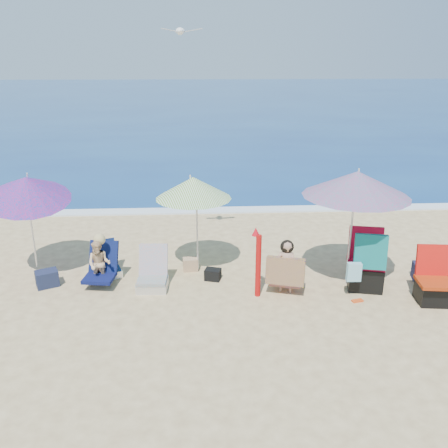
{
  "coord_description": "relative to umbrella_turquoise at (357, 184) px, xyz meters",
  "views": [
    {
      "loc": [
        -0.73,
        -6.82,
        3.92
      ],
      "look_at": [
        -0.3,
        1.0,
        1.1
      ],
      "focal_mm": 37.17,
      "sensor_mm": 36.0,
      "label": 1
    }
  ],
  "objects": [
    {
      "name": "ground",
      "position": [
        -1.97,
        -0.76,
        -1.88
      ],
      "size": [
        120.0,
        120.0,
        0.0
      ],
      "color": "#D8BC84",
      "rests_on": "ground"
    },
    {
      "name": "sea",
      "position": [
        -1.97,
        44.24,
        -1.93
      ],
      "size": [
        120.0,
        80.0,
        0.12
      ],
      "color": "navy",
      "rests_on": "ground"
    },
    {
      "name": "foam",
      "position": [
        -1.97,
        4.34,
        -1.86
      ],
      "size": [
        120.0,
        0.5,
        0.04
      ],
      "color": "white",
      "rests_on": "ground"
    },
    {
      "name": "umbrella_turquoise",
      "position": [
        0.0,
        0.0,
        0.0
      ],
      "size": [
        2.28,
        2.28,
        2.13
      ],
      "color": "silver",
      "rests_on": "ground"
    },
    {
      "name": "umbrella_striped",
      "position": [
        -2.82,
        0.71,
        -0.22
      ],
      "size": [
        1.77,
        1.77,
        1.89
      ],
      "color": "silver",
      "rests_on": "ground"
    },
    {
      "name": "umbrella_blue",
      "position": [
        -5.81,
        0.67,
        -0.17
      ],
      "size": [
        2.02,
        2.05,
        2.08
      ],
      "color": "white",
      "rests_on": "ground"
    },
    {
      "name": "furled_umbrella",
      "position": [
        -1.73,
        -0.42,
        -1.19
      ],
      "size": [
        0.18,
        0.18,
        1.25
      ],
      "color": "#A90D0C",
      "rests_on": "ground"
    },
    {
      "name": "chair_navy",
      "position": [
        -4.49,
        0.54,
        -1.7
      ],
      "size": [
        0.63,
        0.7,
        0.64
      ],
      "color": "#0E254F",
      "rests_on": "ground"
    },
    {
      "name": "chair_rainbow",
      "position": [
        -3.57,
        -0.03,
        -1.68
      ],
      "size": [
        0.56,
        0.68,
        0.74
      ],
      "color": "#CF7449",
      "rests_on": "ground"
    },
    {
      "name": "camp_chair_left",
      "position": [
        1.22,
        -0.8,
        -1.59
      ],
      "size": [
        0.65,
        0.66,
        0.96
      ],
      "color": "#A12B0B",
      "rests_on": "ground"
    },
    {
      "name": "camp_chair_right",
      "position": [
        0.22,
        -0.26,
        -1.47
      ],
      "size": [
        0.82,
        0.83,
        1.12
      ],
      "color": "#A10B23",
      "rests_on": "ground"
    },
    {
      "name": "person_center",
      "position": [
        -1.23,
        -0.34,
        -1.4
      ],
      "size": [
        0.72,
        0.67,
        0.97
      ],
      "color": "tan",
      "rests_on": "ground"
    },
    {
      "name": "person_left",
      "position": [
        -4.52,
        0.12,
        -1.44
      ],
      "size": [
        0.61,
        0.76,
        0.97
      ],
      "color": "tan",
      "rests_on": "ground"
    },
    {
      "name": "bag_navy_a",
      "position": [
        -5.49,
        0.14,
        -1.73
      ],
      "size": [
        0.46,
        0.41,
        0.3
      ],
      "color": "#1A2039",
      "rests_on": "ground"
    },
    {
      "name": "bag_black_a",
      "position": [
        -2.48,
        0.23,
        -1.77
      ],
      "size": [
        0.34,
        0.28,
        0.21
      ],
      "color": "black",
      "rests_on": "ground"
    },
    {
      "name": "bag_tan",
      "position": [
        -2.91,
        0.66,
        -1.75
      ],
      "size": [
        0.3,
        0.23,
        0.25
      ],
      "color": "tan",
      "rests_on": "ground"
    },
    {
      "name": "bag_navy_b",
      "position": [
        1.46,
        -0.0,
        -1.71
      ],
      "size": [
        0.48,
        0.4,
        0.32
      ],
      "color": "#181935",
      "rests_on": "ground"
    },
    {
      "name": "orange_item",
      "position": [
        -0.05,
        -0.73,
        -1.86
      ],
      "size": [
        0.21,
        0.13,
        0.03
      ],
      "color": "#DD4917",
      "rests_on": "ground"
    },
    {
      "name": "seagull",
      "position": [
        -2.99,
        1.31,
        2.48
      ],
      "size": [
        0.73,
        0.33,
        0.12
      ],
      "color": "white"
    }
  ]
}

